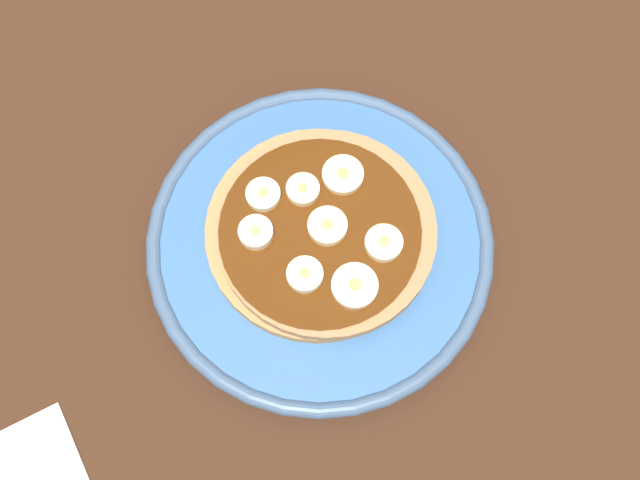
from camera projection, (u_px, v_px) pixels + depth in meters
ground_plane at (320, 254)px, 64.95cm from camera, size 140.00×140.00×3.00cm
plate at (320, 244)px, 62.45cm from camera, size 27.38×27.38×2.14cm
pancake_stack at (320, 233)px, 60.84cm from camera, size 17.92×17.81×2.38cm
banana_slice_0 at (329, 230)px, 59.31cm from camera, size 3.04×3.04×0.96cm
banana_slice_1 at (384, 243)px, 58.96cm from camera, size 2.87×2.87×0.97cm
banana_slice_2 at (303, 190)px, 60.44cm from camera, size 2.61×2.61×0.92cm
banana_slice_3 at (263, 195)px, 60.30cm from camera, size 2.68×2.68×0.90cm
banana_slice_4 at (305, 275)px, 58.16cm from camera, size 2.75×2.75×0.95cm
banana_slice_5 at (343, 175)px, 60.89cm from camera, size 3.23×3.23×0.83cm
banana_slice_6 at (355, 286)px, 57.94cm from camera, size 3.47×3.47×0.82cm
banana_slice_7 at (256, 233)px, 59.19cm from camera, size 2.65×2.65×1.07cm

